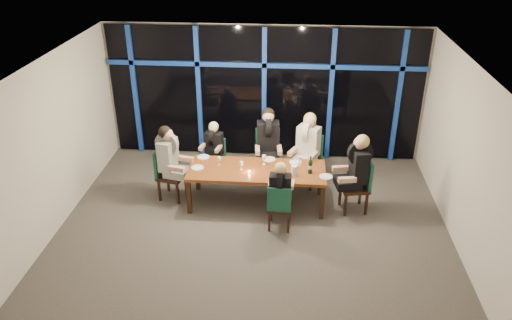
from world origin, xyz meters
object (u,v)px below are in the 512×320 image
Objects in this scene: dining_table at (257,172)px; diner_end_right at (357,163)px; diner_far_mid at (268,135)px; diner_near_mid at (280,185)px; chair_end_right at (360,182)px; chair_far_left at (215,156)px; chair_far_mid at (268,151)px; water_pitcher at (294,171)px; chair_far_right at (309,156)px; diner_far_left at (213,142)px; chair_end_left at (167,171)px; chair_near_mid at (280,205)px; diner_end_left at (169,152)px; wine_bottle at (310,167)px; diner_far_right at (308,139)px.

dining_table is 1.88m from diner_end_right.
diner_near_mid is (0.32, -1.75, -0.16)m from diner_far_mid.
diner_near_mid is (-1.46, -0.69, 0.27)m from chair_end_right.
chair_far_mid is at bearing 13.90° from chair_far_left.
chair_far_mid is at bearing 137.67° from water_pitcher.
chair_far_mid reaches higher than chair_far_right.
chair_end_left is at bearing -120.59° from diner_far_left.
dining_table is 2.86× the size of chair_near_mid.
chair_near_mid is at bearing -86.03° from diner_far_mid.
diner_end_left is at bearing -103.34° from diner_end_right.
wine_bottle is at bearing -15.54° from diner_far_left.
wine_bottle is (0.53, 0.78, 0.38)m from chair_near_mid.
chair_end_left is 2.42m from diner_near_mid.
diner_near_mid is 2.54× the size of wine_bottle.
chair_near_mid is (-0.53, -1.77, -0.09)m from chair_far_right.
chair_far_mid is 0.44m from diner_far_mid.
diner_end_right is at bearing -90.00° from chair_end_right.
diner_end_right reaches higher than diner_end_left.
chair_far_left is at bearing -158.93° from chair_far_right.
chair_near_mid is 1.65m from diner_end_right.
chair_far_left is 3.07m from diner_end_right.
water_pitcher is at bearing -79.81° from diner_far_right.
chair_far_mid is 3.10× the size of wine_bottle.
diner_far_mid is (0.01, -0.09, 0.43)m from chair_far_mid.
chair_near_mid is 1.03× the size of diner_near_mid.
diner_near_mid is at bearing -98.80° from chair_end_left.
wine_bottle is at bearing 45.19° from water_pitcher.
chair_end_left is 1.25× the size of diner_far_left.
chair_far_mid is 1.15m from diner_far_left.
water_pitcher is at bearing -22.35° from diner_far_left.
chair_far_right is 1.79m from diner_near_mid.
chair_far_left is at bearing 90.00° from diner_far_left.
chair_end_left is 2.79m from wine_bottle.
diner_far_right is (2.73, 0.74, 0.43)m from chair_end_left.
chair_far_left is 0.83× the size of diner_far_right.
chair_end_left is at bearing 90.00° from diner_end_left.
chair_far_mid is 1.01× the size of chair_end_right.
chair_far_left is 0.97× the size of diner_near_mid.
diner_far_right reaches higher than diner_far_left.
diner_far_right is (0.49, 1.69, 0.51)m from chair_near_mid.
chair_near_mid is 0.87× the size of diner_far_right.
chair_end_right is at bearing -80.31° from chair_end_left.
chair_far_left is at bearing -161.44° from diner_far_right.
diner_far_mid is at bearing -77.15° from chair_near_mid.
diner_far_mid reaches higher than chair_end_right.
diner_end_right is (1.69, -1.08, -0.01)m from diner_far_mid.
chair_near_mid is at bearing -61.10° from dining_table.
water_pitcher is at bearing -24.22° from chair_far_left.
diner_end_right is 1.16m from water_pitcher.
wine_bottle is at bearing -58.85° from chair_far_mid.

